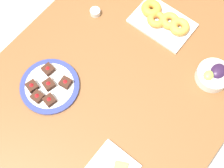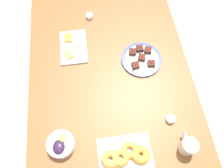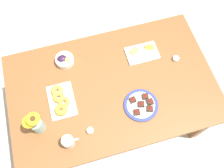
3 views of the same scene
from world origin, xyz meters
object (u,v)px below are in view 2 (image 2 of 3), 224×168
(coffee_mug, at_px, (188,146))
(jam_cup_honey, at_px, (90,16))
(grape_bowl, at_px, (61,144))
(cheese_platter, at_px, (73,46))
(croissant_platter, at_px, (125,155))
(jam_cup_berry, at_px, (171,119))
(dining_table, at_px, (112,92))
(dessert_plate, at_px, (141,59))

(coffee_mug, height_order, jam_cup_honey, coffee_mug)
(coffee_mug, xyz_separation_m, grape_bowl, (0.10, 0.65, -0.02))
(cheese_platter, xyz_separation_m, croissant_platter, (-0.72, -0.23, 0.01))
(jam_cup_honey, bearing_deg, grape_bowl, 165.33)
(jam_cup_berry, bearing_deg, jam_cup_honey, 25.25)
(coffee_mug, xyz_separation_m, jam_cup_berry, (0.16, 0.04, -0.03))
(jam_cup_berry, bearing_deg, dining_table, 50.30)
(jam_cup_berry, relative_size, dessert_plate, 0.19)
(jam_cup_honey, bearing_deg, cheese_platter, 151.65)
(coffee_mug, xyz_separation_m, cheese_platter, (0.72, 0.55, -0.04))
(jam_cup_berry, distance_m, dessert_plate, 0.42)
(grape_bowl, xyz_separation_m, dessert_plate, (0.47, -0.52, -0.02))
(dining_table, bearing_deg, dessert_plate, -51.95)
(dining_table, distance_m, croissant_platter, 0.42)
(cheese_platter, bearing_deg, jam_cup_berry, -137.85)
(jam_cup_berry, bearing_deg, croissant_platter, 119.37)
(grape_bowl, relative_size, croissant_platter, 0.52)
(dining_table, bearing_deg, cheese_platter, 33.99)
(grape_bowl, bearing_deg, coffee_mug, -98.76)
(dessert_plate, bearing_deg, croissant_platter, 161.02)
(dining_table, distance_m, jam_cup_honey, 0.58)
(coffee_mug, height_order, grape_bowl, coffee_mug)
(dining_table, height_order, jam_cup_berry, jam_cup_berry)
(croissant_platter, xyz_separation_m, dessert_plate, (0.57, -0.20, -0.01))
(grape_bowl, relative_size, cheese_platter, 0.56)
(jam_cup_honey, bearing_deg, jam_cup_berry, -154.75)
(coffee_mug, bearing_deg, dessert_plate, 12.49)
(coffee_mug, distance_m, cheese_platter, 0.91)
(cheese_platter, height_order, jam_cup_berry, cheese_platter)
(cheese_platter, relative_size, jam_cup_honey, 5.42)
(jam_cup_honey, xyz_separation_m, dessert_plate, (-0.40, -0.30, -0.00))
(coffee_mug, height_order, cheese_platter, coffee_mug)
(dining_table, distance_m, grape_bowl, 0.45)
(coffee_mug, xyz_separation_m, jam_cup_honey, (0.97, 0.42, -0.03))
(cheese_platter, distance_m, dessert_plate, 0.45)
(coffee_mug, xyz_separation_m, croissant_platter, (0.00, 0.32, -0.03))
(grape_bowl, bearing_deg, jam_cup_berry, -84.29)
(grape_bowl, distance_m, dessert_plate, 0.70)
(grape_bowl, bearing_deg, jam_cup_honey, -14.67)
(cheese_platter, bearing_deg, jam_cup_honey, -28.35)
(coffee_mug, distance_m, croissant_platter, 0.32)
(dining_table, height_order, grape_bowl, grape_bowl)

